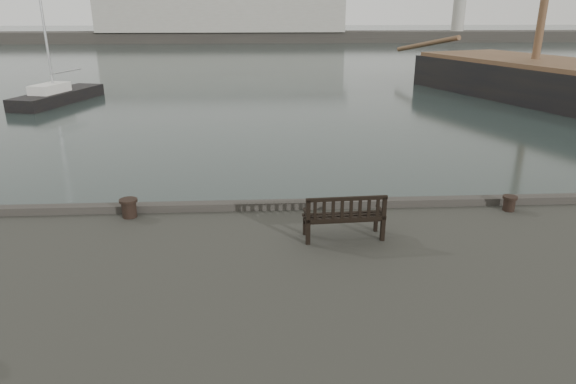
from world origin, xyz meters
The scene contains 6 objects.
ground centered at (0.00, 0.00, 0.00)m, with size 400.00×400.00×0.00m, color black.
breakwater centered at (-4.56, 92.00, 4.30)m, with size 140.00×9.50×12.20m.
bench centered at (0.28, -1.95, 1.87)m, with size 1.71×0.68×0.97m.
bollard_left centered at (-4.51, -0.50, 1.78)m, with size 0.42×0.42×0.44m, color black.
bollard_right centered at (4.51, -0.61, 1.74)m, with size 0.34×0.34×0.36m, color black.
yacht_d centered at (-15.21, 24.59, 0.23)m, with size 4.20×8.20×10.21m.
Camera 1 is at (-1.47, -11.77, 6.14)m, focal length 32.00 mm.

